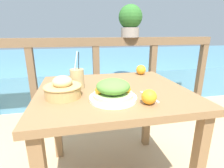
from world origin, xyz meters
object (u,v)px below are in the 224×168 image
(salad_plate, at_px, (113,91))
(drink_glass, at_px, (77,79))
(bread_basket, at_px, (63,89))
(potted_plant, at_px, (130,20))

(salad_plate, bearing_deg, drink_glass, 126.85)
(drink_glass, bearing_deg, bread_basket, -119.71)
(salad_plate, height_order, bread_basket, bread_basket)
(drink_glass, distance_m, potted_plant, 1.09)
(potted_plant, bearing_deg, drink_glass, -127.00)
(salad_plate, bearing_deg, bread_basket, 159.35)
(potted_plant, bearing_deg, bread_basket, -125.96)
(drink_glass, xyz_separation_m, bread_basket, (-0.08, -0.15, -0.01))
(salad_plate, distance_m, potted_plant, 1.22)
(salad_plate, xyz_separation_m, bread_basket, (-0.27, 0.10, -0.00))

